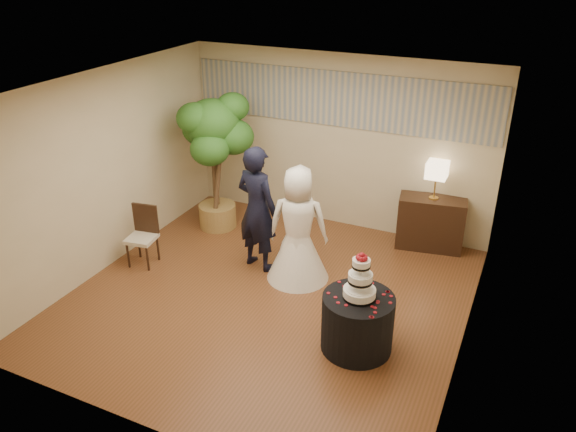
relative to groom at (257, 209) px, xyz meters
The scene contains 15 objects.
floor 1.24m from the groom, 53.43° to the right, with size 5.00×5.00×0.00m, color brown.
ceiling 2.06m from the groom, 53.43° to the right, with size 5.00×5.00×0.00m, color white.
wall_back 1.96m from the groom, 74.80° to the left, with size 5.00×0.06×2.80m, color beige.
wall_front 3.24m from the groom, 81.09° to the right, with size 5.00×0.06×2.80m, color beige.
wall_left 2.17m from the groom, 161.50° to the right, with size 0.06×5.00×2.80m, color beige.
wall_right 3.11m from the groom, 12.60° to the right, with size 0.06×5.00×2.80m, color beige.
mural_border 2.22m from the groom, 74.64° to the left, with size 4.90×0.02×0.85m, color #99998F.
groom is the anchor object (origin of this frame).
bride 0.65m from the groom, ahead, with size 0.87×0.87×1.66m, color white.
cake_table 2.29m from the groom, 31.63° to the right, with size 0.82×0.82×0.69m, color black.
wedding_cake 2.22m from the groom, 31.63° to the right, with size 0.37×0.37×0.58m, color white, non-canonical shape.
console 2.71m from the groom, 37.03° to the left, with size 0.99×0.44×0.82m, color black.
table_lamp 2.67m from the groom, 37.03° to the left, with size 0.30×0.30×0.58m, color beige, non-canonical shape.
ficus_tree 1.49m from the groom, 144.92° to the left, with size 1.08×1.08×2.26m, color #295D1D, non-canonical shape.
side_chair 1.76m from the groom, 157.17° to the right, with size 0.41×0.43×0.88m, color black, non-canonical shape.
Camera 1 is at (2.86, -5.57, 4.27)m, focal length 35.00 mm.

